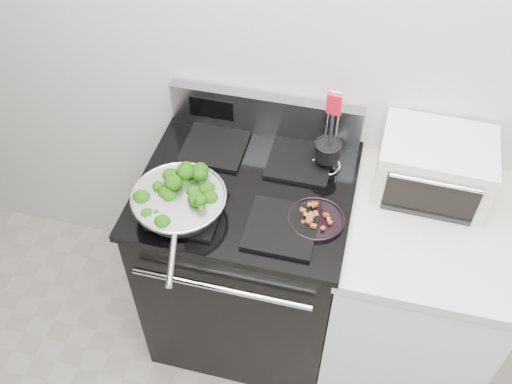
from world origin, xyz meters
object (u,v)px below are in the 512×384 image
(toaster_oven, at_px, (434,166))
(skillet, at_px, (179,202))
(bacon_plate, at_px, (316,217))
(utensil_holder, at_px, (327,154))
(gas_range, at_px, (248,259))

(toaster_oven, bearing_deg, skillet, -155.29)
(bacon_plate, height_order, utensil_holder, utensil_holder)
(skillet, distance_m, utensil_holder, 0.58)
(utensil_holder, relative_size, toaster_oven, 0.87)
(skillet, bearing_deg, utensil_holder, 22.76)
(bacon_plate, xyz_separation_m, toaster_oven, (0.38, 0.28, 0.07))
(toaster_oven, bearing_deg, gas_range, -163.33)
(gas_range, xyz_separation_m, skillet, (-0.19, -0.18, 0.52))
(gas_range, bearing_deg, bacon_plate, -21.06)
(utensil_holder, bearing_deg, skillet, -132.72)
(skillet, bearing_deg, bacon_plate, -5.11)
(utensil_holder, bearing_deg, toaster_oven, 11.50)
(utensil_holder, xyz_separation_m, toaster_oven, (0.39, 0.01, 0.02))
(gas_range, height_order, skillet, gas_range)
(bacon_plate, distance_m, utensil_holder, 0.28)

